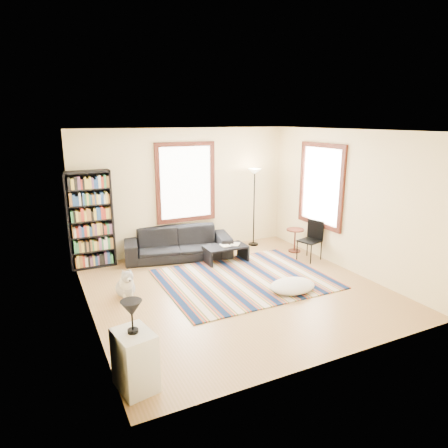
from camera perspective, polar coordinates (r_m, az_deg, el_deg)
name	(u,v)px	position (r m, az deg, el deg)	size (l,w,h in m)	color
floor	(236,291)	(7.35, 1.73, -9.61)	(5.00, 5.00, 0.10)	#A57A4B
ceiling	(237,127)	(6.69, 1.93, 13.63)	(5.00, 5.00, 0.10)	white
wall_back	(185,191)	(9.16, -5.64, 4.76)	(5.00, 0.10, 2.80)	#F9E2A8
wall_front	(338,259)	(4.86, 16.01, -4.83)	(5.00, 0.10, 2.80)	#F9E2A8
wall_left	(81,232)	(6.15, -19.70, -1.02)	(0.10, 5.00, 2.80)	#F9E2A8
wall_right	(350,201)	(8.35, 17.53, 3.16)	(0.10, 5.00, 2.80)	#F9E2A8
window_back	(186,182)	(9.06, -5.50, 5.93)	(1.20, 0.06, 1.60)	white
window_right	(321,185)	(8.85, 13.71, 5.37)	(0.06, 1.20, 1.60)	white
rug	(244,279)	(7.74, 2.92, -7.84)	(3.07, 2.46, 0.02)	#0C1D3F
sofa	(178,243)	(8.84, -6.58, -2.76)	(2.30, 0.90, 0.67)	black
bookshelf	(90,220)	(8.53, -18.59, 0.55)	(0.90, 0.30, 2.00)	black
coffee_table	(226,254)	(8.58, 0.22, -4.29)	(0.90, 0.50, 0.36)	black
book_a	(221,246)	(8.48, -0.39, -3.17)	(0.18, 0.24, 0.02)	beige
book_b	(231,244)	(8.63, 0.97, -2.86)	(0.19, 0.25, 0.02)	beige
floor_cushion	(292,286)	(7.29, 9.76, -8.70)	(0.85, 0.64, 0.21)	beige
floor_lamp	(254,208)	(9.57, 4.30, 2.35)	(0.30, 0.30, 1.86)	black
side_table	(295,240)	(9.36, 10.08, -2.31)	(0.40, 0.40, 0.54)	#4C1B13
folding_chair	(310,241)	(8.83, 12.13, -2.38)	(0.42, 0.40, 0.86)	black
white_cabinet	(135,360)	(4.85, -12.62, -18.47)	(0.38, 0.50, 0.70)	white
table_lamp	(132,317)	(4.58, -13.00, -12.81)	(0.24, 0.24, 0.38)	black
dog	(125,282)	(7.13, -13.96, -8.10)	(0.38, 0.53, 0.53)	#BABABA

